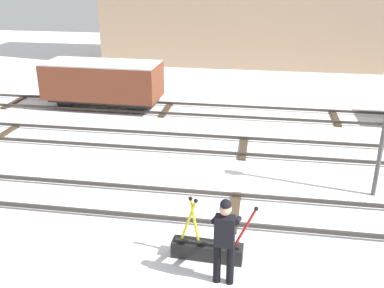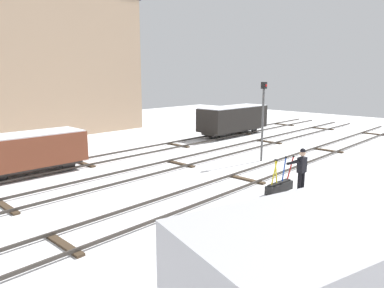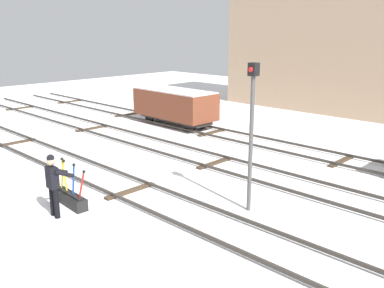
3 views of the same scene
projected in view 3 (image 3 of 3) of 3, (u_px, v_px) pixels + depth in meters
ground_plane at (131, 192)px, 13.90m from camera, size 60.00×60.00×0.00m
track_main_line at (130, 189)px, 13.87m from camera, size 44.00×1.94×0.18m
track_siding_near at (215, 161)px, 16.79m from camera, size 44.00×1.94×0.18m
track_siding_far at (269, 144)px, 19.39m from camera, size 44.00×1.94×0.18m
switch_lever_frame at (70, 198)px, 12.79m from camera, size 1.79×0.44×1.44m
rail_worker at (54, 181)px, 11.82m from camera, size 0.56×0.71×1.86m
signal_post at (251, 124)px, 11.82m from camera, size 0.24×0.32×4.32m
apartment_building at (359, 23)px, 26.36m from camera, size 17.13×5.30×11.20m
freight_car_near_switch at (175, 105)px, 23.35m from camera, size 4.99×2.13×2.00m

